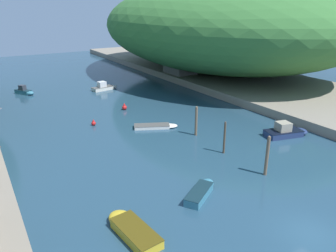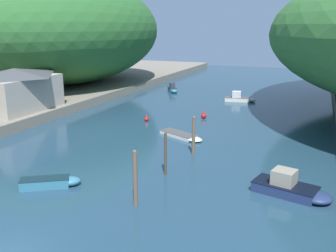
# 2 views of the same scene
# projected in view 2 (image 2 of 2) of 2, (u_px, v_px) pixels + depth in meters

# --- Properties ---
(water_surface) EXTENTS (130.00, 130.00, 0.00)m
(water_surface) POSITION_uv_depth(u_px,v_px,m) (195.00, 120.00, 45.34)
(water_surface) COLOR #234256
(water_surface) RESTS_ON ground
(left_bank) EXTENTS (22.00, 120.00, 1.18)m
(left_bank) POSITION_uv_depth(u_px,v_px,m) (21.00, 99.00, 54.94)
(left_bank) COLOR gray
(left_bank) RESTS_ON ground
(hillside_left) EXTENTS (29.74, 41.63, 18.23)m
(hillside_left) POSITION_uv_depth(u_px,v_px,m) (65.00, 30.00, 64.41)
(hillside_left) COLOR #2D662D
(hillside_left) RESTS_ON left_bank
(boathouse_shed) EXTENTS (7.18, 10.47, 5.00)m
(boathouse_shed) POSITION_uv_depth(u_px,v_px,m) (15.00, 89.00, 44.78)
(boathouse_shed) COLOR #B2A899
(boathouse_shed) RESTS_ON left_bank
(boat_mid_channel) EXTENTS (2.91, 3.74, 1.48)m
(boat_mid_channel) POSITION_uv_depth(u_px,v_px,m) (173.00, 89.00, 64.58)
(boat_mid_channel) COLOR teal
(boat_mid_channel) RESTS_ON water_surface
(boat_near_quay) EXTENTS (5.46, 3.13, 1.68)m
(boat_near_quay) POSITION_uv_depth(u_px,v_px,m) (292.00, 188.00, 24.92)
(boat_near_quay) COLOR navy
(boat_near_quay) RESTS_ON water_surface
(boat_far_right_bank) EXTENTS (4.81, 2.36, 1.50)m
(boat_far_right_bank) POSITION_uv_depth(u_px,v_px,m) (240.00, 98.00, 56.45)
(boat_far_right_bank) COLOR silver
(boat_far_right_bank) RESTS_ON water_surface
(boat_small_dinghy) EXTENTS (5.38, 3.58, 0.39)m
(boat_small_dinghy) POSITION_uv_depth(u_px,v_px,m) (183.00, 136.00, 38.05)
(boat_small_dinghy) COLOR silver
(boat_small_dinghy) RESTS_ON water_surface
(boat_moored_right) EXTENTS (4.11, 3.18, 0.68)m
(boat_moored_right) POSITION_uv_depth(u_px,v_px,m) (52.00, 182.00, 26.34)
(boat_moored_right) COLOR teal
(boat_moored_right) RESTS_ON water_surface
(mooring_post_nearest) EXTENTS (0.29, 0.29, 3.69)m
(mooring_post_nearest) POSITION_uv_depth(u_px,v_px,m) (135.00, 178.00, 23.21)
(mooring_post_nearest) COLOR brown
(mooring_post_nearest) RESTS_ON water_surface
(mooring_post_second) EXTENTS (0.21, 0.21, 3.38)m
(mooring_post_second) POSITION_uv_depth(u_px,v_px,m) (165.00, 154.00, 28.10)
(mooring_post_second) COLOR #4C3D2D
(mooring_post_second) RESTS_ON water_surface
(mooring_post_middle) EXTENTS (0.29, 0.29, 3.46)m
(mooring_post_middle) POSITION_uv_depth(u_px,v_px,m) (193.00, 135.00, 32.74)
(mooring_post_middle) COLOR brown
(mooring_post_middle) RESTS_ON water_surface
(channel_buoy_near) EXTENTS (0.54, 0.54, 0.82)m
(channel_buoy_near) POSITION_uv_depth(u_px,v_px,m) (147.00, 119.00, 44.56)
(channel_buoy_near) COLOR red
(channel_buoy_near) RESTS_ON water_surface
(channel_buoy_far) EXTENTS (0.68, 0.68, 1.02)m
(channel_buoy_far) POSITION_uv_depth(u_px,v_px,m) (204.00, 115.00, 45.89)
(channel_buoy_far) COLOR red
(channel_buoy_far) RESTS_ON water_surface
(person_on_quay) EXTENTS (0.23, 0.39, 1.69)m
(person_on_quay) POSITION_uv_depth(u_px,v_px,m) (30.00, 105.00, 43.13)
(person_on_quay) COLOR #282D3D
(person_on_quay) RESTS_ON left_bank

